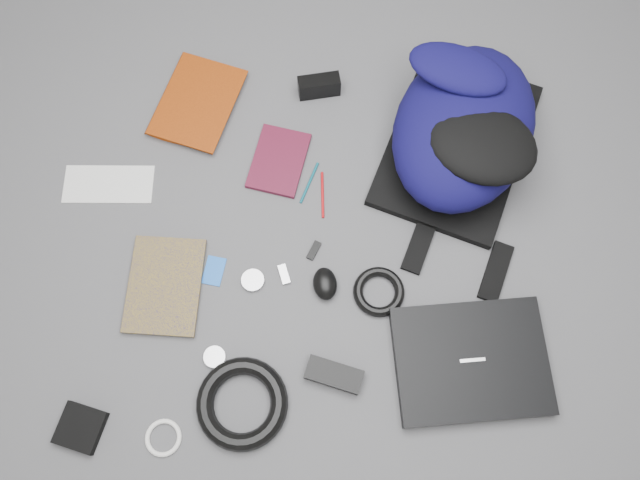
{
  "coord_description": "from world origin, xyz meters",
  "views": [
    {
      "loc": [
        0.02,
        -0.49,
        1.49
      ],
      "look_at": [
        0.0,
        0.0,
        0.02
      ],
      "focal_mm": 35.0,
      "sensor_mm": 36.0,
      "label": 1
    }
  ],
  "objects_px": {
    "laptop": "(471,361)",
    "compact_camera": "(319,86)",
    "textbook_red": "(164,93)",
    "power_brick": "(334,375)",
    "mouse": "(325,284)",
    "comic_book": "(129,283)",
    "dvd_case": "(279,161)",
    "backpack": "(464,127)",
    "pouch": "(81,428)"
  },
  "relations": [
    {
      "from": "textbook_red",
      "to": "comic_book",
      "type": "distance_m",
      "value": 0.53
    },
    {
      "from": "power_brick",
      "to": "pouch",
      "type": "bearing_deg",
      "value": -151.26
    },
    {
      "from": "compact_camera",
      "to": "backpack",
      "type": "bearing_deg",
      "value": -34.07
    },
    {
      "from": "textbook_red",
      "to": "pouch",
      "type": "bearing_deg",
      "value": -79.47
    },
    {
      "from": "laptop",
      "to": "power_brick",
      "type": "distance_m",
      "value": 0.32
    },
    {
      "from": "comic_book",
      "to": "pouch",
      "type": "distance_m",
      "value": 0.35
    },
    {
      "from": "textbook_red",
      "to": "pouch",
      "type": "xyz_separation_m",
      "value": [
        -0.08,
        -0.88,
        -0.0
      ]
    },
    {
      "from": "comic_book",
      "to": "pouch",
      "type": "relative_size",
      "value": 2.53
    },
    {
      "from": "comic_book",
      "to": "mouse",
      "type": "height_order",
      "value": "mouse"
    },
    {
      "from": "laptop",
      "to": "comic_book",
      "type": "xyz_separation_m",
      "value": [
        -0.83,
        0.15,
        -0.01
      ]
    },
    {
      "from": "compact_camera",
      "to": "power_brick",
      "type": "distance_m",
      "value": 0.76
    },
    {
      "from": "backpack",
      "to": "dvd_case",
      "type": "relative_size",
      "value": 2.85
    },
    {
      "from": "textbook_red",
      "to": "pouch",
      "type": "distance_m",
      "value": 0.88
    },
    {
      "from": "comic_book",
      "to": "dvd_case",
      "type": "xyz_separation_m",
      "value": [
        0.34,
        0.35,
        -0.0
      ]
    },
    {
      "from": "dvd_case",
      "to": "mouse",
      "type": "relative_size",
      "value": 2.26
    },
    {
      "from": "laptop",
      "to": "compact_camera",
      "type": "xyz_separation_m",
      "value": [
        -0.39,
        0.71,
        0.01
      ]
    },
    {
      "from": "backpack",
      "to": "mouse",
      "type": "bearing_deg",
      "value": -110.84
    },
    {
      "from": "mouse",
      "to": "pouch",
      "type": "xyz_separation_m",
      "value": [
        -0.54,
        -0.36,
        -0.01
      ]
    },
    {
      "from": "pouch",
      "to": "textbook_red",
      "type": "bearing_deg",
      "value": 84.93
    },
    {
      "from": "backpack",
      "to": "dvd_case",
      "type": "bearing_deg",
      "value": -153.18
    },
    {
      "from": "laptop",
      "to": "dvd_case",
      "type": "distance_m",
      "value": 0.7
    },
    {
      "from": "laptop",
      "to": "mouse",
      "type": "relative_size",
      "value": 4.31
    },
    {
      "from": "dvd_case",
      "to": "power_brick",
      "type": "xyz_separation_m",
      "value": [
        0.17,
        -0.55,
        0.01
      ]
    },
    {
      "from": "comic_book",
      "to": "dvd_case",
      "type": "distance_m",
      "value": 0.49
    },
    {
      "from": "textbook_red",
      "to": "pouch",
      "type": "relative_size",
      "value": 2.72
    },
    {
      "from": "power_brick",
      "to": "backpack",
      "type": "bearing_deg",
      "value": 78.59
    },
    {
      "from": "textbook_red",
      "to": "power_brick",
      "type": "distance_m",
      "value": 0.88
    },
    {
      "from": "dvd_case",
      "to": "compact_camera",
      "type": "bearing_deg",
      "value": 77.17
    },
    {
      "from": "textbook_red",
      "to": "dvd_case",
      "type": "bearing_deg",
      "value": -13.82
    },
    {
      "from": "laptop",
      "to": "power_brick",
      "type": "xyz_separation_m",
      "value": [
        -0.32,
        -0.05,
        -0.0
      ]
    },
    {
      "from": "backpack",
      "to": "mouse",
      "type": "xyz_separation_m",
      "value": [
        -0.33,
        -0.4,
        -0.09
      ]
    },
    {
      "from": "comic_book",
      "to": "pouch",
      "type": "bearing_deg",
      "value": -98.99
    },
    {
      "from": "dvd_case",
      "to": "pouch",
      "type": "distance_m",
      "value": 0.8
    },
    {
      "from": "laptop",
      "to": "compact_camera",
      "type": "bearing_deg",
      "value": 111.3
    },
    {
      "from": "textbook_red",
      "to": "dvd_case",
      "type": "relative_size",
      "value": 1.42
    },
    {
      "from": "dvd_case",
      "to": "compact_camera",
      "type": "height_order",
      "value": "compact_camera"
    },
    {
      "from": "mouse",
      "to": "laptop",
      "type": "bearing_deg",
      "value": -36.12
    },
    {
      "from": "backpack",
      "to": "pouch",
      "type": "height_order",
      "value": "backpack"
    },
    {
      "from": "power_brick",
      "to": "pouch",
      "type": "relative_size",
      "value": 1.36
    },
    {
      "from": "mouse",
      "to": "power_brick",
      "type": "bearing_deg",
      "value": -92.16
    },
    {
      "from": "textbook_red",
      "to": "compact_camera",
      "type": "xyz_separation_m",
      "value": [
        0.42,
        0.03,
        0.02
      ]
    },
    {
      "from": "laptop",
      "to": "textbook_red",
      "type": "height_order",
      "value": "laptop"
    },
    {
      "from": "pouch",
      "to": "dvd_case",
      "type": "bearing_deg",
      "value": 59.82
    },
    {
      "from": "comic_book",
      "to": "power_brick",
      "type": "bearing_deg",
      "value": -20.08
    },
    {
      "from": "backpack",
      "to": "mouse",
      "type": "distance_m",
      "value": 0.52
    },
    {
      "from": "backpack",
      "to": "compact_camera",
      "type": "distance_m",
      "value": 0.41
    },
    {
      "from": "comic_book",
      "to": "power_brick",
      "type": "height_order",
      "value": "power_brick"
    },
    {
      "from": "mouse",
      "to": "pouch",
      "type": "relative_size",
      "value": 0.85
    },
    {
      "from": "laptop",
      "to": "compact_camera",
      "type": "height_order",
      "value": "compact_camera"
    },
    {
      "from": "mouse",
      "to": "compact_camera",
      "type": "bearing_deg",
      "value": 83.99
    }
  ]
}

